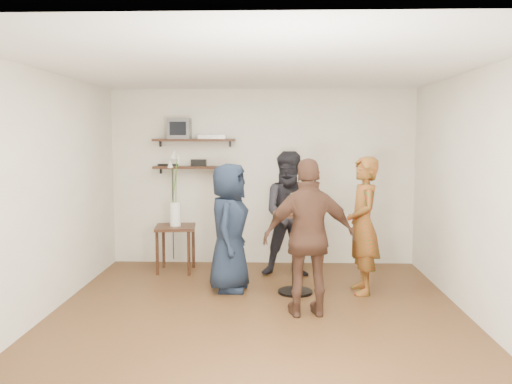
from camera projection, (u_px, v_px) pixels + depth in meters
room at (258, 196)px, 5.58m from camera, size 4.58×5.08×2.68m
shelf_upper at (194, 140)px, 7.92m from camera, size 1.20×0.25×0.04m
shelf_lower at (194, 167)px, 7.96m from camera, size 1.20×0.25×0.04m
crt_monitor at (180, 129)px, 7.91m from camera, size 0.32×0.30×0.30m
dvd_deck at (212, 137)px, 7.90m from camera, size 0.40×0.24×0.06m
radio at (199, 163)px, 7.95m from camera, size 0.22×0.10×0.10m
power_strip at (168, 165)px, 8.02m from camera, size 0.30×0.05×0.03m
side_table at (176, 233)px, 7.61m from camera, size 0.60×0.60×0.65m
vase_lilies at (175, 202)px, 7.57m from camera, size 0.20×0.21×1.09m
drinks_table at (296, 241)px, 6.55m from camera, size 0.55×0.55×1.00m
wine_glass_fl at (290, 201)px, 6.47m from camera, size 0.07×0.07×0.20m
wine_glass_fr at (301, 202)px, 6.47m from camera, size 0.06×0.06×0.19m
wine_glass_bl at (293, 199)px, 6.56m from camera, size 0.07×0.07×0.22m
wine_glass_br at (299, 200)px, 6.51m from camera, size 0.07×0.07×0.21m
person_plaid at (363, 225)px, 6.56m from camera, size 0.44×0.63×1.67m
person_dark at (292, 214)px, 7.35m from camera, size 0.85×0.67×1.71m
person_navy at (229, 227)px, 6.66m from camera, size 0.59×0.83×1.58m
person_brown at (309, 238)px, 5.72m from camera, size 1.03×0.54×1.68m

